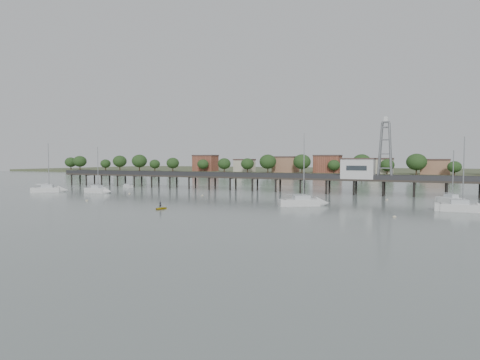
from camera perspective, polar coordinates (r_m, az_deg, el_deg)
The scene contains 14 objects.
ground_plane at distance 61.46m, azimuth -16.89°, elevation -5.59°, with size 500.00×500.00×0.00m, color slate.
pier at distance 112.96m, azimuth 3.76°, elevation 0.33°, with size 150.00×5.00×5.50m.
pier_building at distance 106.47m, azimuth 16.43°, elevation 1.60°, with size 8.40×5.40×5.30m.
lattice_tower at distance 105.71m, azimuth 19.96°, elevation 3.94°, with size 3.20×3.20×15.50m.
sailboat_b at distance 113.23m, azimuth -19.22°, elevation -1.42°, with size 7.82×2.32×12.95m.
sailboat_c at distance 78.82m, azimuth 9.78°, elevation -3.17°, with size 9.03×7.02×14.82m.
sailboat_e at distance 90.17m, azimuth 28.22°, elevation -2.70°, with size 5.98×6.32×11.29m.
sailboat_d at distance 79.21m, azimuth 29.73°, elevation -3.48°, with size 8.29×2.55×13.62m.
sailboat_a at distance 121.18m, azimuth -25.06°, elevation -1.26°, with size 8.21×7.32×14.08m.
white_tender at distance 130.84m, azimuth -15.66°, elevation -0.88°, with size 3.89×2.58×1.40m.
yellow_dinghy at distance 73.71m, azimuth -11.26°, elevation -4.10°, with size 1.91×0.55×2.67m, color yellow.
dinghy_occupant at distance 73.71m, azimuth -11.26°, elevation -4.10°, with size 0.43×1.18×0.28m, color black.
mooring_buoys at distance 87.97m, azimuth -1.93°, elevation -2.85°, with size 65.93×29.53×0.39m.
far_shore at distance 287.81m, azimuth 16.79°, elevation 1.26°, with size 500.00×170.00×10.40m.
Camera 1 is at (40.53, -45.30, 9.04)m, focal length 30.00 mm.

